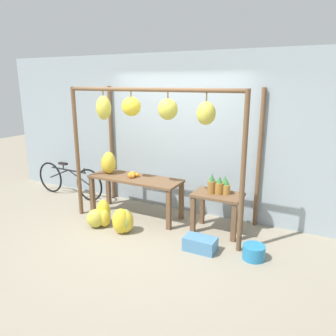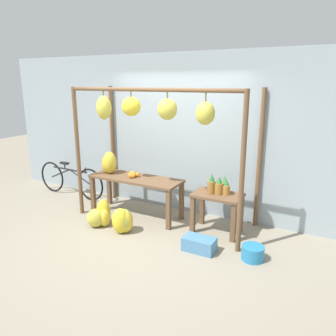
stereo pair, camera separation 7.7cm
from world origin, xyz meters
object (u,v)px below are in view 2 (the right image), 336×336
object	(u,v)px
banana_pile_ground_left	(101,215)
banana_pile_ground_right	(123,221)
pineapple_cluster	(220,186)
blue_bucket	(253,253)
banana_pile_on_table	(109,163)
orange_pile	(132,175)
fruit_crate_white	(199,244)
parked_bicycle	(70,180)

from	to	relation	value
banana_pile_ground_left	banana_pile_ground_right	distance (m)	0.49
pineapple_cluster	blue_bucket	distance (m)	1.14
banana_pile_on_table	orange_pile	bearing A→B (deg)	-1.57
orange_pile	pineapple_cluster	size ratio (longest dim) A/B	0.58
pineapple_cluster	blue_bucket	xyz separation A→B (m)	(0.71, -0.61, -0.65)
pineapple_cluster	banana_pile_ground_left	world-z (taller)	pineapple_cluster
banana_pile_ground_right	fruit_crate_white	world-z (taller)	banana_pile_ground_right
orange_pile	blue_bucket	size ratio (longest dim) A/B	0.66
orange_pile	blue_bucket	bearing A→B (deg)	-12.68
banana_pile_on_table	fruit_crate_white	size ratio (longest dim) A/B	0.89
fruit_crate_white	banana_pile_ground_right	bearing A→B (deg)	-178.35
orange_pile	parked_bicycle	xyz separation A→B (m)	(-1.72, 0.23, -0.40)
banana_pile_on_table	pineapple_cluster	size ratio (longest dim) A/B	1.17
pineapple_cluster	banana_pile_on_table	bearing A→B (deg)	-177.75
banana_pile_ground_left	fruit_crate_white	xyz separation A→B (m)	(1.77, 0.00, -0.08)
banana_pile_on_table	orange_pile	world-z (taller)	banana_pile_on_table
banana_pile_ground_left	banana_pile_ground_right	size ratio (longest dim) A/B	1.10
banana_pile_on_table	parked_bicycle	xyz separation A→B (m)	(-1.20, 0.21, -0.54)
blue_bucket	parked_bicycle	world-z (taller)	parked_bicycle
pineapple_cluster	banana_pile_ground_right	xyz separation A→B (m)	(-1.30, -0.76, -0.56)
pineapple_cluster	banana_pile_ground_right	bearing A→B (deg)	-149.59
banana_pile_ground_right	blue_bucket	xyz separation A→B (m)	(2.01, 0.15, -0.10)
banana_pile_ground_right	blue_bucket	size ratio (longest dim) A/B	1.44
pineapple_cluster	parked_bicycle	bearing A→B (deg)	177.71
banana_pile_ground_left	banana_pile_ground_right	xyz separation A→B (m)	(0.49, -0.03, 0.02)
blue_bucket	banana_pile_on_table	bearing A→B (deg)	169.34
pineapple_cluster	parked_bicycle	size ratio (longest dim) A/B	0.19
banana_pile_on_table	fruit_crate_white	world-z (taller)	banana_pile_on_table
banana_pile_ground_right	fruit_crate_white	bearing A→B (deg)	1.65
banana_pile_ground_left	fruit_crate_white	world-z (taller)	banana_pile_ground_left
pineapple_cluster	parked_bicycle	world-z (taller)	pineapple_cluster
fruit_crate_white	banana_pile_ground_left	bearing A→B (deg)	-179.93
blue_bucket	parked_bicycle	bearing A→B (deg)	169.52
banana_pile_on_table	banana_pile_ground_left	size ratio (longest dim) A/B	0.84
blue_bucket	orange_pile	bearing A→B (deg)	167.32
fruit_crate_white	orange_pile	bearing A→B (deg)	157.86
parked_bicycle	banana_pile_on_table	bearing A→B (deg)	-10.05
banana_pile_ground_left	parked_bicycle	xyz separation A→B (m)	(-1.50, 0.86, 0.17)
orange_pile	pineapple_cluster	xyz separation A→B (m)	(1.56, 0.10, 0.01)
pineapple_cluster	banana_pile_ground_left	xyz separation A→B (m)	(-1.78, -0.73, -0.58)
orange_pile	banana_pile_ground_left	xyz separation A→B (m)	(-0.22, -0.63, -0.57)
banana_pile_ground_left	banana_pile_on_table	bearing A→B (deg)	114.63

